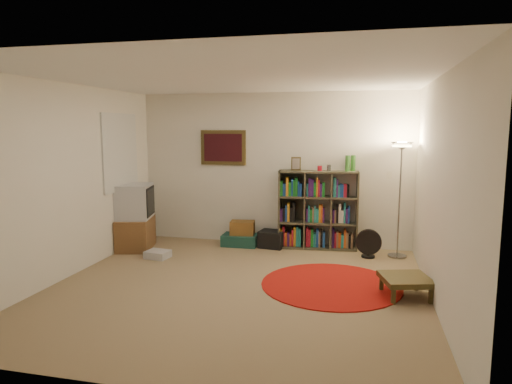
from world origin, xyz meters
TOP-DOWN VIEW (x-y plane):
  - room at (-0.05, 0.05)m, footprint 4.54×4.54m
  - bookshelf at (0.74, 2.12)m, footprint 1.28×0.48m
  - floor_lamp at (1.99, 1.86)m, footprint 0.35×0.35m
  - floor_fan at (1.57, 1.71)m, footprint 0.38×0.20m
  - tv_stand at (-2.07, 1.40)m, footprint 0.65×0.81m
  - dvd_box at (-1.50, 0.98)m, footprint 0.37×0.32m
  - suitcase at (-0.49, 1.96)m, footprint 0.58×0.38m
  - wicker_basket at (-0.46, 1.98)m, footprint 0.42×0.32m
  - duffel_bag at (0.04, 1.97)m, footprint 0.44×0.38m
  - paper_towel at (0.09, 1.98)m, footprint 0.15×0.15m
  - red_rug at (1.11, 0.36)m, footprint 1.72×1.72m
  - side_table at (1.97, 0.16)m, footprint 0.65×0.65m

SIDE VIEW (x-z plane):
  - red_rug at x=1.11m, z-range 0.00..0.02m
  - dvd_box at x=-1.50m, z-range 0.00..0.11m
  - suitcase at x=-0.49m, z-range 0.00..0.19m
  - paper_towel at x=0.09m, z-range 0.00..0.26m
  - duffel_bag at x=0.04m, z-range 0.00..0.27m
  - side_table at x=1.97m, z-range 0.08..0.32m
  - floor_fan at x=1.57m, z-range 0.00..0.43m
  - wicker_basket at x=-0.46m, z-range 0.19..0.41m
  - tv_stand at x=-2.07m, z-range -0.02..1.03m
  - bookshelf at x=0.74m, z-range -0.15..1.36m
  - room at x=-0.05m, z-range -0.01..2.53m
  - floor_lamp at x=1.99m, z-range 0.57..2.30m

